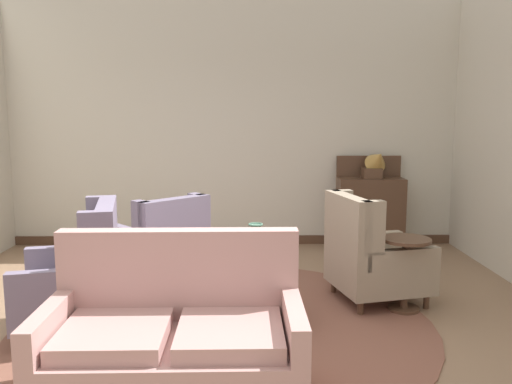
% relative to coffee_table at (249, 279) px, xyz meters
% --- Properties ---
extents(ground, '(9.02, 9.02, 0.00)m').
position_rel_coffee_table_xyz_m(ground, '(-0.21, -0.32, -0.40)').
color(ground, '#896B51').
extents(wall_back, '(6.29, 0.08, 3.31)m').
position_rel_coffee_table_xyz_m(wall_back, '(-0.21, 2.90, 1.26)').
color(wall_back, beige).
rests_on(wall_back, ground).
extents(baseboard_back, '(6.13, 0.03, 0.12)m').
position_rel_coffee_table_xyz_m(baseboard_back, '(-0.21, 2.85, -0.34)').
color(baseboard_back, '#4C3323').
rests_on(baseboard_back, ground).
extents(area_rug, '(3.59, 3.59, 0.01)m').
position_rel_coffee_table_xyz_m(area_rug, '(-0.21, -0.02, -0.39)').
color(area_rug, brown).
rests_on(area_rug, ground).
extents(coffee_table, '(0.77, 0.77, 0.51)m').
position_rel_coffee_table_xyz_m(coffee_table, '(0.00, 0.00, 0.00)').
color(coffee_table, '#4C3323').
rests_on(coffee_table, ground).
extents(porcelain_vase, '(0.20, 0.20, 0.37)m').
position_rel_coffee_table_xyz_m(porcelain_vase, '(0.06, 0.03, 0.26)').
color(porcelain_vase, '#4C7A66').
rests_on(porcelain_vase, coffee_table).
extents(settee, '(1.61, 0.86, 1.03)m').
position_rel_coffee_table_xyz_m(settee, '(-0.47, -1.19, 0.02)').
color(settee, tan).
rests_on(settee, ground).
extents(armchair_near_window, '(0.99, 0.95, 1.05)m').
position_rel_coffee_table_xyz_m(armchair_near_window, '(1.17, 0.54, 0.04)').
color(armchair_near_window, gray).
rests_on(armchair_near_window, ground).
extents(armchair_far_left, '(0.96, 1.01, 1.07)m').
position_rel_coffee_table_xyz_m(armchair_far_left, '(-1.41, -0.09, 0.05)').
color(armchair_far_left, slate).
rests_on(armchair_far_left, ground).
extents(armchair_near_sideboard, '(1.13, 1.14, 0.97)m').
position_rel_coffee_table_xyz_m(armchair_near_sideboard, '(-0.91, 1.01, 0.02)').
color(armchair_near_sideboard, slate).
rests_on(armchair_near_sideboard, ground).
extents(side_table, '(0.44, 0.44, 0.69)m').
position_rel_coffee_table_xyz_m(side_table, '(1.43, 0.28, 0.01)').
color(side_table, '#4C3323').
rests_on(side_table, ground).
extents(sideboard, '(0.87, 0.38, 1.24)m').
position_rel_coffee_table_xyz_m(sideboard, '(1.63, 2.61, 0.15)').
color(sideboard, '#4C3323').
rests_on(sideboard, ground).
extents(gramophone, '(0.34, 0.40, 0.45)m').
position_rel_coffee_table_xyz_m(gramophone, '(1.68, 2.53, 0.77)').
color(gramophone, '#4C3323').
rests_on(gramophone, sideboard).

